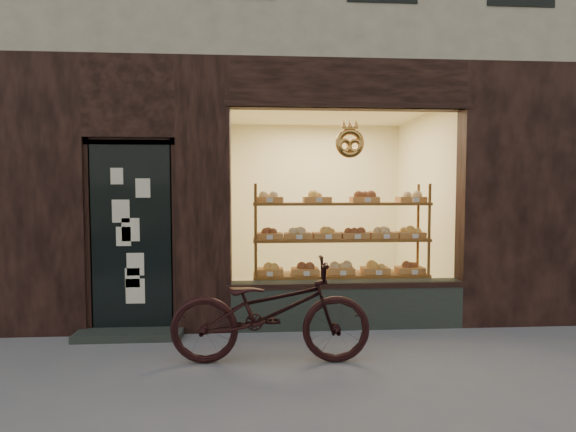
{
  "coord_description": "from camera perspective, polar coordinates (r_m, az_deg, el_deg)",
  "views": [
    {
      "loc": [
        -0.59,
        -3.03,
        1.62
      ],
      "look_at": [
        -0.25,
        2.0,
        1.33
      ],
      "focal_mm": 28.0,
      "sensor_mm": 36.0,
      "label": 1
    }
  ],
  "objects": [
    {
      "name": "ground",
      "position": [
        3.49,
        6.95,
        -24.37
      ],
      "size": [
        90.0,
        90.0,
        0.0
      ],
      "primitive_type": "plane",
      "color": "slate"
    },
    {
      "name": "display_shelf",
      "position": [
        5.73,
        6.68,
        -4.3
      ],
      "size": [
        2.2,
        0.45,
        1.7
      ],
      "color": "brown",
      "rests_on": "ground"
    },
    {
      "name": "bicycle",
      "position": [
        4.29,
        -2.26,
        -11.95
      ],
      "size": [
        1.89,
        0.72,
        0.98
      ],
      "primitive_type": "imported",
      "rotation": [
        0.0,
        0.0,
        1.53
      ],
      "color": "black",
      "rests_on": "ground"
    }
  ]
}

